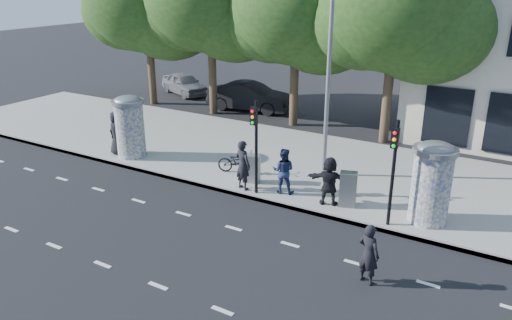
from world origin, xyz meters
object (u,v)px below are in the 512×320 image
Objects in this scene: man_road at (369,254)px; cabinet_left at (253,169)px; traffic_pole_near at (255,138)px; cabinet_right at (348,189)px; car_left at (184,84)px; traffic_pole_far at (394,163)px; bicycle at (239,162)px; ad_column_right at (432,181)px; ped_b at (243,165)px; car_mid at (250,97)px; ad_column_left at (130,125)px; ped_a at (118,133)px; ped_c at (283,171)px; ped_f at (329,181)px; street_lamp at (329,55)px.

cabinet_left is (-5.78, 3.94, -0.14)m from man_road.
traffic_pole_near is 2.82× the size of cabinet_right.
traffic_pole_far is at bearing -100.62° from car_left.
man_road is 8.09m from bicycle.
bicycle is at bearing -110.05° from car_left.
ad_column_right is 2.45× the size of cabinet_left.
car_mid is (-5.81, 10.20, -0.26)m from ped_b.
cabinet_right is at bearing 12.35° from traffic_pole_near.
ad_column_right reaches higher than bicycle.
ad_column_left is 1.43× the size of ped_b.
ad_column_right is 0.78× the size of traffic_pole_far.
car_left is at bearing 126.18° from cabinet_right.
car_mid is at bearing 121.83° from traffic_pole_near.
car_left is (-5.77, 11.05, -0.84)m from ad_column_left.
ped_a is 9.82m from car_mid.
car_mid reaches higher than cabinet_left.
man_road reaches higher than bicycle.
ad_column_right is 5.02m from ped_c.
cabinet_left is (0.95, -0.54, 0.09)m from bicycle.
ad_column_left is 12.39m from man_road.
ped_c is at bearing -1.12° from ad_column_left.
ped_a is (-13.00, -0.36, -0.41)m from ad_column_right.
man_road reaches higher than car_mid.
ped_b is 1.54× the size of cabinet_right.
traffic_pole_near is at bearing -175.50° from ped_b.
ped_b is 3.22m from ped_f.
ad_column_left is 0.65× the size of car_left.
ad_column_right reaches higher than ped_c.
ad_column_right is 5.91m from traffic_pole_near.
traffic_pole_far reaches higher than car_mid.
car_left reaches higher than cabinet_left.
ped_c is 2.55m from bicycle.
street_lamp is at bearing -165.44° from ped_a.
bicycle is 0.35× the size of car_mid.
ped_b is at bearing -5.54° from ad_column_left.
ped_b is 1.49m from ped_c.
ped_b is at bearing -110.88° from car_left.
car_left is (-11.76, 10.92, 0.01)m from cabinet_left.
traffic_pole_near reaches higher than cabinet_left.
street_lamp is at bearing -119.99° from ped_c.
traffic_pole_far is at bearing 151.71° from ped_f.
ad_column_left is 0.53× the size of car_mid.
cabinet_right is at bearing -176.77° from ped_f.
car_mid is at bearing 142.35° from ad_column_right.
ped_a is (-0.60, -0.16, -0.41)m from ad_column_left.
man_road is 7.00m from cabinet_left.
ped_f is 18.73m from car_left.
car_left is at bearing 147.08° from street_lamp.
ped_f is at bearing -37.07° from man_road.
ad_column_left is at bearing 171.36° from car_mid.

